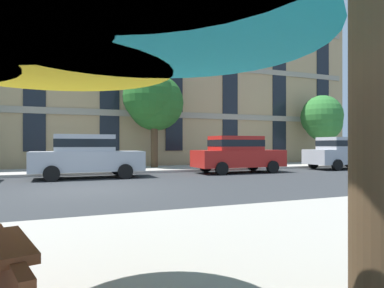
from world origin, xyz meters
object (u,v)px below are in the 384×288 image
object	(u,v)px
street_tree_middle	(153,101)
street_tree_right	(321,118)
sedan_silver	(87,155)
sedan_red	(237,153)
sedan_silver_midblock	(343,152)

from	to	relation	value
street_tree_middle	street_tree_right	distance (m)	11.73
sedan_silver	sedan_red	distance (m)	7.04
sedan_silver_midblock	sedan_red	bearing A→B (deg)	180.00
sedan_silver_midblock	street_tree_right	distance (m)	4.52
street_tree_right	sedan_silver	bearing A→B (deg)	-167.20
sedan_red	street_tree_middle	world-z (taller)	street_tree_middle
street_tree_middle	street_tree_right	bearing A→B (deg)	-1.15
street_tree_middle	street_tree_right	size ratio (longest dim) A/B	1.16
sedan_silver_midblock	street_tree_right	world-z (taller)	street_tree_right
sedan_red	street_tree_right	world-z (taller)	street_tree_right
sedan_silver	sedan_silver_midblock	world-z (taller)	same
sedan_red	street_tree_middle	bearing A→B (deg)	130.49
sedan_red	street_tree_middle	size ratio (longest dim) A/B	0.81
sedan_red	sedan_silver_midblock	bearing A→B (deg)	0.00
sedan_silver	street_tree_middle	xyz separation A→B (m)	(3.83, 3.77, 2.83)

